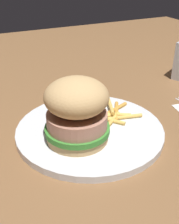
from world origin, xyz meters
TOP-DOWN VIEW (x-y plane):
  - ground_plane at (0.00, 0.00)m, footprint 1.60×1.60m
  - plate at (0.00, 0.01)m, footprint 0.26×0.26m
  - sandwich at (-0.02, 0.04)m, footprint 0.11×0.11m
  - fries_pile at (0.02, -0.05)m, footprint 0.09×0.10m

SIDE VIEW (x-z plane):
  - ground_plane at x=0.00m, z-range 0.00..0.00m
  - plate at x=0.00m, z-range 0.00..0.01m
  - fries_pile at x=0.02m, z-range 0.01..0.02m
  - sandwich at x=-0.02m, z-range 0.01..0.12m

